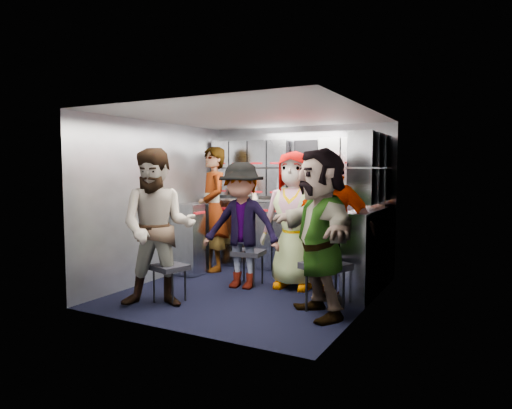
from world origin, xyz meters
The scene contains 29 objects.
floor centered at (0.00, 0.00, 0.00)m, with size 3.00×3.00×0.00m, color black.
wall_back centered at (0.00, 1.50, 1.05)m, with size 2.80×0.04×2.10m, color gray.
wall_left centered at (-1.40, 0.00, 1.05)m, with size 0.04×3.00×2.10m, color gray.
wall_right centered at (1.40, 0.00, 1.05)m, with size 0.04×3.00×2.10m, color gray.
ceiling centered at (0.00, 0.00, 2.10)m, with size 2.80×3.00×0.02m, color silver.
cart_bank_back centered at (0.00, 1.29, 0.49)m, with size 2.68×0.38×0.99m, color #9399A1.
cart_bank_left centered at (-1.19, 0.56, 0.49)m, with size 0.38×0.76×0.99m, color #9399A1.
counter centered at (0.00, 1.29, 1.01)m, with size 2.68×0.42×0.03m, color silver.
locker_bank_back centered at (0.00, 1.35, 1.49)m, with size 2.68×0.28×0.82m, color #9399A1.
locker_bank_right centered at (1.25, 0.70, 1.49)m, with size 0.28×1.00×0.82m, color #9399A1.
right_cabinet centered at (1.25, 0.60, 0.50)m, with size 0.28×1.20×1.00m, color #9399A1.
coffee_niche centered at (0.18, 1.41, 1.47)m, with size 0.46×0.16×0.84m, color black, non-canonical shape.
red_latch_strip centered at (0.00, 1.09, 0.88)m, with size 2.60×0.02×0.03m, color maroon.
jump_seat_near_left centered at (-0.59, -0.79, 0.37)m, with size 0.43×0.42×0.42m.
jump_seat_mid_left centered at (-0.19, 0.30, 0.39)m, with size 0.42×0.40×0.44m.
jump_seat_center centered at (0.38, 0.63, 0.38)m, with size 0.39×0.38×0.43m.
jump_seat_mid_right centered at (0.96, 0.34, 0.37)m, with size 0.35×0.34×0.42m.
jump_seat_near_right centered at (1.04, -0.26, 0.44)m, with size 0.55×0.54×0.50m.
attendant_standing centered at (-1.05, 0.78, 0.90)m, with size 0.66×0.43×1.80m, color black.
attendant_arc_a centered at (-0.59, -0.97, 0.85)m, with size 0.83×0.64×1.70m, color black.
attendant_arc_b centered at (-0.19, 0.12, 0.78)m, with size 1.01×0.58×1.56m, color black.
attendant_arc_c centered at (0.38, 0.45, 0.85)m, with size 0.83×0.54×1.70m, color black.
attendant_arc_d centered at (0.96, 0.16, 0.82)m, with size 0.96×0.40×1.63m, color black.
attendant_arc_e centered at (1.04, -0.44, 0.85)m, with size 1.57×0.50×1.69m, color black.
bottle_left centered at (-0.58, 1.24, 1.15)m, with size 0.07×0.07×0.24m, color white.
bottle_mid centered at (-0.22, 1.24, 1.16)m, with size 0.06×0.06×0.27m, color white.
bottle_right centered at (1.05, 1.24, 1.16)m, with size 0.07×0.07×0.25m, color white.
cup_left centered at (-0.60, 1.23, 1.08)m, with size 0.08×0.08×0.10m, color beige.
cup_right centered at (0.50, 1.23, 1.08)m, with size 0.09×0.09×0.09m, color beige.
Camera 1 is at (2.61, -4.73, 1.48)m, focal length 32.00 mm.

